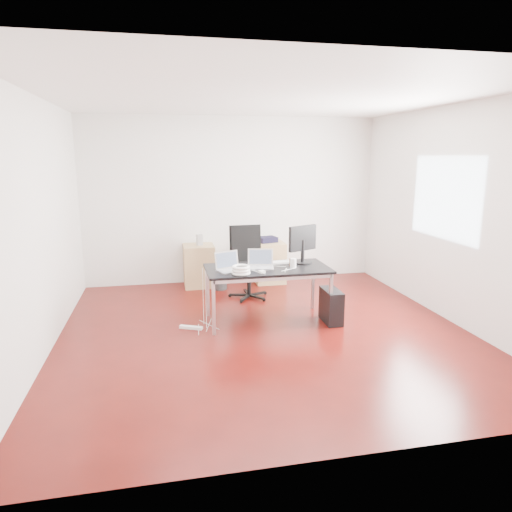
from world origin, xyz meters
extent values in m
plane|color=#3E0907|center=(0.00, 0.00, 0.00)|extent=(5.00, 5.00, 0.00)
plane|color=silver|center=(0.00, 0.00, 2.80)|extent=(5.00, 5.00, 0.00)
plane|color=silver|center=(0.00, 2.50, 1.40)|extent=(5.00, 0.00, 5.00)
plane|color=silver|center=(0.00, -2.50, 1.40)|extent=(5.00, 0.00, 5.00)
plane|color=silver|center=(-2.50, 0.00, 1.40)|extent=(0.00, 5.00, 5.00)
plane|color=silver|center=(2.50, 0.00, 1.40)|extent=(0.00, 5.00, 5.00)
plane|color=white|center=(2.48, 0.20, 1.60)|extent=(0.00, 1.50, 1.50)
cube|color=black|center=(0.11, 0.37, 0.71)|extent=(1.60, 0.80, 0.03)
cube|color=silver|center=(-0.64, 0.02, 0.35)|extent=(0.04, 0.04, 0.70)
cube|color=silver|center=(-0.64, 0.72, 0.35)|extent=(0.04, 0.04, 0.70)
cube|color=silver|center=(0.86, 0.02, 0.35)|extent=(0.04, 0.04, 0.70)
cube|color=silver|center=(0.86, 0.72, 0.35)|extent=(0.04, 0.04, 0.70)
cylinder|color=black|center=(0.07, 1.41, 0.23)|extent=(0.06, 0.06, 0.47)
cube|color=black|center=(0.07, 1.41, 0.50)|extent=(0.50, 0.48, 0.06)
cube|color=black|center=(0.06, 1.63, 0.81)|extent=(0.46, 0.11, 0.55)
cube|color=#A38251|center=(-0.63, 2.23, 0.35)|extent=(0.50, 0.50, 0.70)
cube|color=#A38251|center=(0.58, 2.23, 0.35)|extent=(0.50, 0.50, 0.70)
cube|color=black|center=(0.93, 0.16, 0.22)|extent=(0.21, 0.46, 0.44)
cylinder|color=black|center=(-0.32, 1.97, 0.14)|extent=(0.26, 0.26, 0.28)
cube|color=white|center=(-0.90, 0.28, 0.02)|extent=(0.30, 0.18, 0.04)
cube|color=silver|center=(-0.37, 0.28, 0.74)|extent=(0.39, 0.33, 0.01)
cube|color=silver|center=(-0.41, 0.38, 0.85)|extent=(0.32, 0.16, 0.22)
cube|color=#475166|center=(-0.41, 0.38, 0.85)|extent=(0.28, 0.14, 0.18)
cube|color=silver|center=(0.02, 0.34, 0.74)|extent=(0.37, 0.29, 0.01)
cube|color=silver|center=(0.04, 0.45, 0.85)|extent=(0.33, 0.11, 0.22)
cube|color=#475166|center=(0.04, 0.45, 0.85)|extent=(0.29, 0.09, 0.18)
cylinder|color=black|center=(0.64, 0.53, 0.74)|extent=(0.26, 0.26, 0.02)
cylinder|color=black|center=(0.64, 0.53, 0.90)|extent=(0.05, 0.05, 0.30)
cube|color=black|center=(0.64, 0.54, 1.07)|extent=(0.43, 0.23, 0.34)
cube|color=#475166|center=(0.64, 0.57, 1.07)|extent=(0.36, 0.17, 0.29)
cube|color=white|center=(0.30, 0.58, 0.74)|extent=(0.45, 0.18, 0.02)
cylinder|color=white|center=(0.44, 0.30, 0.79)|extent=(0.10, 0.10, 0.12)
cylinder|color=#57311D|center=(0.46, 0.39, 0.78)|extent=(0.08, 0.08, 0.10)
torus|color=white|center=(-0.28, 0.11, 0.75)|extent=(0.24, 0.24, 0.04)
torus|color=white|center=(-0.28, 0.11, 0.78)|extent=(0.23, 0.23, 0.04)
torus|color=white|center=(-0.28, 0.11, 0.82)|extent=(0.22, 0.22, 0.04)
cube|color=white|center=(-0.02, 0.12, 0.74)|extent=(0.09, 0.09, 0.03)
cube|color=#9E9E9E|center=(-0.61, 2.22, 0.79)|extent=(0.11, 0.10, 0.18)
cube|color=black|center=(0.56, 2.26, 0.74)|extent=(0.35, 0.31, 0.09)
camera|label=1|loc=(-1.21, -5.24, 2.16)|focal=32.00mm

